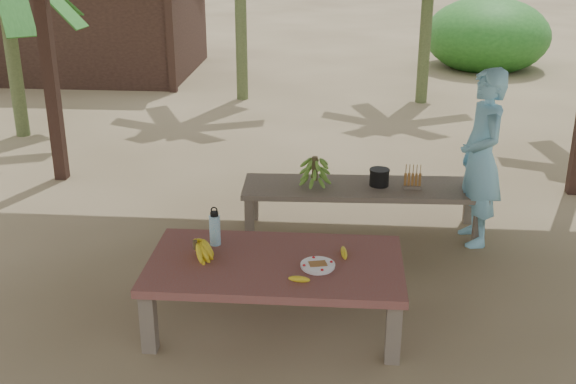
# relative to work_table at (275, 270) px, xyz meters

# --- Properties ---
(ground) EXTENTS (80.00, 80.00, 0.00)m
(ground) POSITION_rel_work_table_xyz_m (0.11, 0.55, -0.43)
(ground) COLOR brown
(ground) RESTS_ON ground
(work_table) EXTENTS (1.80, 1.00, 0.50)m
(work_table) POSITION_rel_work_table_xyz_m (0.00, 0.00, 0.00)
(work_table) COLOR brown
(work_table) RESTS_ON ground
(bench) EXTENTS (2.22, 0.68, 0.45)m
(bench) POSITION_rel_work_table_xyz_m (0.64, 1.69, -0.04)
(bench) COLOR brown
(bench) RESTS_ON ground
(ripe_banana_bunch) EXTENTS (0.31, 0.29, 0.15)m
(ripe_banana_bunch) POSITION_rel_work_table_xyz_m (-0.57, -0.00, 0.14)
(ripe_banana_bunch) COLOR yellow
(ripe_banana_bunch) RESTS_ON work_table
(plate) EXTENTS (0.24, 0.24, 0.04)m
(plate) POSITION_rel_work_table_xyz_m (0.30, -0.08, 0.08)
(plate) COLOR white
(plate) RESTS_ON work_table
(loose_banana_front) EXTENTS (0.15, 0.07, 0.04)m
(loose_banana_front) POSITION_rel_work_table_xyz_m (0.19, -0.29, 0.09)
(loose_banana_front) COLOR yellow
(loose_banana_front) RESTS_ON work_table
(loose_banana_side) EXTENTS (0.07, 0.17, 0.04)m
(loose_banana_side) POSITION_rel_work_table_xyz_m (0.48, 0.13, 0.09)
(loose_banana_side) COLOR yellow
(loose_banana_side) RESTS_ON work_table
(water_flask) EXTENTS (0.08, 0.08, 0.30)m
(water_flask) POSITION_rel_work_table_xyz_m (-0.47, 0.24, 0.19)
(water_flask) COLOR #3E98C2
(water_flask) RESTS_ON work_table
(green_banana_stalk) EXTENTS (0.26, 0.26, 0.29)m
(green_banana_stalk) POSITION_rel_work_table_xyz_m (0.20, 1.67, 0.16)
(green_banana_stalk) COLOR #598C2D
(green_banana_stalk) RESTS_ON bench
(cooking_pot) EXTENTS (0.18, 0.18, 0.15)m
(cooking_pot) POSITION_rel_work_table_xyz_m (0.79, 1.71, 0.09)
(cooking_pot) COLOR black
(cooking_pot) RESTS_ON bench
(skewer_rack) EXTENTS (0.18, 0.09, 0.24)m
(skewer_rack) POSITION_rel_work_table_xyz_m (1.09, 1.65, 0.14)
(skewer_rack) COLOR #A57F47
(skewer_rack) RESTS_ON bench
(woman) EXTENTS (0.46, 0.63, 1.59)m
(woman) POSITION_rel_work_table_xyz_m (1.66, 1.55, 0.36)
(woman) COLOR #6FB4D3
(woman) RESTS_ON ground
(hut) EXTENTS (4.40, 3.43, 2.85)m
(hut) POSITION_rel_work_table_xyz_m (-4.39, 8.55, 0.67)
(hut) COLOR black
(hut) RESTS_ON ground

